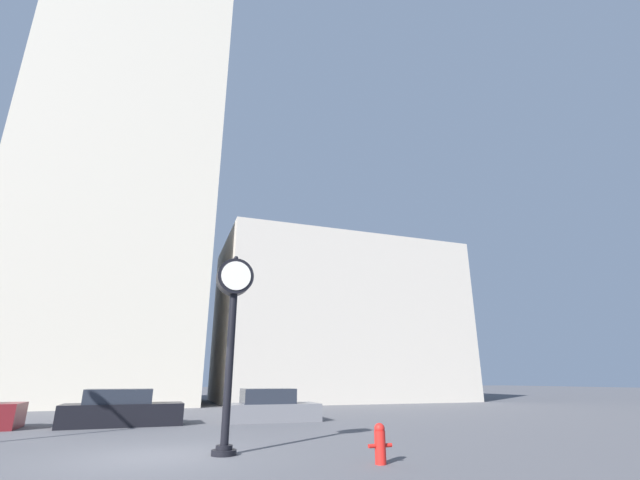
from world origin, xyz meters
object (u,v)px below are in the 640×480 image
(car_grey, at_px, (270,407))
(fire_hydrant_near, at_px, (380,443))
(street_clock, at_px, (233,312))
(car_black, at_px, (122,410))

(car_grey, xyz_separation_m, fire_hydrant_near, (-0.03, -10.32, -0.14))
(street_clock, height_order, car_grey, street_clock)
(car_black, distance_m, car_grey, 5.87)
(fire_hydrant_near, bearing_deg, car_black, 119.47)
(street_clock, height_order, fire_hydrant_near, street_clock)
(street_clock, height_order, car_black, street_clock)
(car_black, relative_size, fire_hydrant_near, 5.49)
(street_clock, distance_m, car_grey, 9.06)
(street_clock, xyz_separation_m, car_black, (-2.87, 8.08, -2.77))
(fire_hydrant_near, bearing_deg, car_grey, 89.82)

